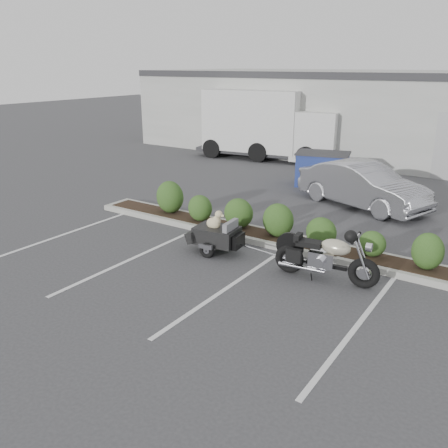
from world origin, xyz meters
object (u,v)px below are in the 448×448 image
Objects in this scene: delivery_truck at (270,126)px; pet_trailer at (216,234)px; motorcycle at (325,257)px; dumpster at (322,169)px; sedan at (363,185)px.

pet_trailer is at bearing -75.51° from delivery_truck.
motorcycle is 8.34m from dumpster.
sedan is at bearing -55.65° from dumpster.
dumpster reaches higher than pet_trailer.
sedan reaches higher than dumpster.
pet_trailer is 5.99m from sedan.
sedan reaches higher than motorcycle.
delivery_truck reaches higher than sedan.
pet_trailer is at bearing -176.37° from sedan.
dumpster is at bearing 107.56° from motorcycle.
dumpster is at bearing 88.11° from pet_trailer.
sedan is at bearing 95.50° from motorcycle.
sedan is 2.86m from dumpster.
motorcycle is 5.89m from sedan.
pet_trailer is 7.66m from dumpster.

